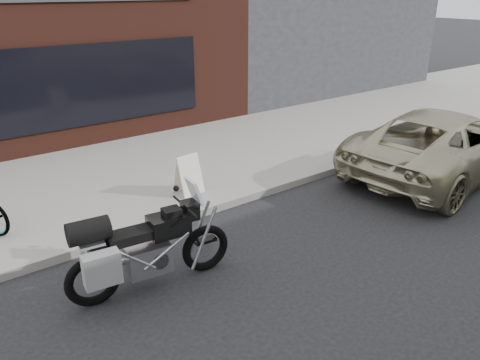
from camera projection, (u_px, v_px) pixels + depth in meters
name	position (u px, v px, depth m)	size (l,w,h in m)	color
ground	(376.00, 337.00, 5.73)	(120.00, 120.00, 0.00)	black
near_sidewalk	(131.00, 168.00, 10.86)	(44.00, 6.00, 0.15)	gray
neighbour_building	(268.00, 11.00, 20.47)	(10.00, 10.00, 6.00)	#2C2C31
motorcycle	(141.00, 249.00, 6.36)	(2.40, 0.77, 1.52)	black
minivan	(443.00, 143.00, 10.46)	(2.46, 5.33, 1.48)	#B2AA8A
sandwich_sign	(188.00, 174.00, 9.23)	(0.54, 0.50, 0.79)	white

